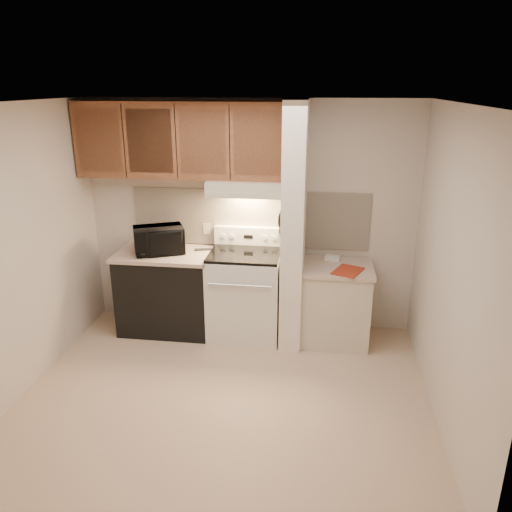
# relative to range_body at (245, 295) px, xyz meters

# --- Properties ---
(floor) EXTENTS (3.60, 3.60, 0.00)m
(floor) POSITION_rel_range_body_xyz_m (0.00, -1.16, -0.46)
(floor) COLOR tan
(floor) RESTS_ON ground
(ceiling) EXTENTS (3.60, 3.60, 0.00)m
(ceiling) POSITION_rel_range_body_xyz_m (0.00, -1.16, 2.04)
(ceiling) COLOR white
(ceiling) RESTS_ON wall_back
(wall_back) EXTENTS (3.60, 2.50, 0.02)m
(wall_back) POSITION_rel_range_body_xyz_m (0.00, 0.34, 0.79)
(wall_back) COLOR beige
(wall_back) RESTS_ON floor
(wall_left) EXTENTS (0.02, 3.00, 2.50)m
(wall_left) POSITION_rel_range_body_xyz_m (-1.80, -1.16, 0.79)
(wall_left) COLOR beige
(wall_left) RESTS_ON floor
(wall_right) EXTENTS (0.02, 3.00, 2.50)m
(wall_right) POSITION_rel_range_body_xyz_m (1.80, -1.16, 0.79)
(wall_right) COLOR beige
(wall_right) RESTS_ON floor
(backsplash) EXTENTS (2.60, 0.02, 0.63)m
(backsplash) POSITION_rel_range_body_xyz_m (0.00, 0.33, 0.78)
(backsplash) COLOR #FFEDD0
(backsplash) RESTS_ON wall_back
(range_body) EXTENTS (0.76, 0.65, 0.92)m
(range_body) POSITION_rel_range_body_xyz_m (0.00, 0.00, 0.00)
(range_body) COLOR silver
(range_body) RESTS_ON floor
(oven_window) EXTENTS (0.50, 0.01, 0.30)m
(oven_window) POSITION_rel_range_body_xyz_m (0.00, -0.32, 0.04)
(oven_window) COLOR black
(oven_window) RESTS_ON range_body
(oven_handle) EXTENTS (0.65, 0.02, 0.02)m
(oven_handle) POSITION_rel_range_body_xyz_m (0.00, -0.35, 0.26)
(oven_handle) COLOR silver
(oven_handle) RESTS_ON range_body
(cooktop) EXTENTS (0.74, 0.64, 0.03)m
(cooktop) POSITION_rel_range_body_xyz_m (0.00, 0.00, 0.48)
(cooktop) COLOR black
(cooktop) RESTS_ON range_body
(range_backguard) EXTENTS (0.76, 0.08, 0.20)m
(range_backguard) POSITION_rel_range_body_xyz_m (0.00, 0.28, 0.59)
(range_backguard) COLOR silver
(range_backguard) RESTS_ON range_body
(range_display) EXTENTS (0.10, 0.01, 0.04)m
(range_display) POSITION_rel_range_body_xyz_m (0.00, 0.24, 0.59)
(range_display) COLOR black
(range_display) RESTS_ON range_backguard
(range_knob_left_outer) EXTENTS (0.05, 0.02, 0.05)m
(range_knob_left_outer) POSITION_rel_range_body_xyz_m (-0.28, 0.24, 0.59)
(range_knob_left_outer) COLOR silver
(range_knob_left_outer) RESTS_ON range_backguard
(range_knob_left_inner) EXTENTS (0.05, 0.02, 0.05)m
(range_knob_left_inner) POSITION_rel_range_body_xyz_m (-0.18, 0.24, 0.59)
(range_knob_left_inner) COLOR silver
(range_knob_left_inner) RESTS_ON range_backguard
(range_knob_right_inner) EXTENTS (0.05, 0.02, 0.05)m
(range_knob_right_inner) POSITION_rel_range_body_xyz_m (0.18, 0.24, 0.59)
(range_knob_right_inner) COLOR silver
(range_knob_right_inner) RESTS_ON range_backguard
(range_knob_right_outer) EXTENTS (0.05, 0.02, 0.05)m
(range_knob_right_outer) POSITION_rel_range_body_xyz_m (0.28, 0.24, 0.59)
(range_knob_right_outer) COLOR silver
(range_knob_right_outer) RESTS_ON range_backguard
(dishwasher_front) EXTENTS (1.00, 0.63, 0.87)m
(dishwasher_front) POSITION_rel_range_body_xyz_m (-0.88, 0.01, -0.03)
(dishwasher_front) COLOR black
(dishwasher_front) RESTS_ON floor
(left_countertop) EXTENTS (1.04, 0.67, 0.04)m
(left_countertop) POSITION_rel_range_body_xyz_m (-0.88, 0.01, 0.43)
(left_countertop) COLOR #C2A794
(left_countertop) RESTS_ON dishwasher_front
(spoon_rest) EXTENTS (0.21, 0.12, 0.01)m
(spoon_rest) POSITION_rel_range_body_xyz_m (-0.48, 0.14, 0.46)
(spoon_rest) COLOR black
(spoon_rest) RESTS_ON left_countertop
(teal_jar) EXTENTS (0.12, 0.12, 0.11)m
(teal_jar) POSITION_rel_range_body_xyz_m (-0.83, -0.09, 0.50)
(teal_jar) COLOR #1E6263
(teal_jar) RESTS_ON left_countertop
(outlet) EXTENTS (0.08, 0.01, 0.12)m
(outlet) POSITION_rel_range_body_xyz_m (-0.48, 0.32, 0.64)
(outlet) COLOR beige
(outlet) RESTS_ON backsplash
(microwave) EXTENTS (0.61, 0.53, 0.28)m
(microwave) POSITION_rel_range_body_xyz_m (-0.93, -0.01, 0.59)
(microwave) COLOR black
(microwave) RESTS_ON left_countertop
(partition_pillar) EXTENTS (0.22, 0.70, 2.50)m
(partition_pillar) POSITION_rel_range_body_xyz_m (0.51, -0.01, 0.79)
(partition_pillar) COLOR white
(partition_pillar) RESTS_ON floor
(pillar_trim) EXTENTS (0.01, 0.70, 0.04)m
(pillar_trim) POSITION_rel_range_body_xyz_m (0.39, -0.01, 0.84)
(pillar_trim) COLOR brown
(pillar_trim) RESTS_ON partition_pillar
(knife_strip) EXTENTS (0.02, 0.42, 0.04)m
(knife_strip) POSITION_rel_range_body_xyz_m (0.39, -0.06, 0.86)
(knife_strip) COLOR black
(knife_strip) RESTS_ON partition_pillar
(knife_blade_a) EXTENTS (0.01, 0.03, 0.16)m
(knife_blade_a) POSITION_rel_range_body_xyz_m (0.38, -0.22, 0.76)
(knife_blade_a) COLOR silver
(knife_blade_a) RESTS_ON knife_strip
(knife_handle_a) EXTENTS (0.02, 0.02, 0.10)m
(knife_handle_a) POSITION_rel_range_body_xyz_m (0.38, -0.22, 0.91)
(knife_handle_a) COLOR black
(knife_handle_a) RESTS_ON knife_strip
(knife_blade_b) EXTENTS (0.01, 0.04, 0.18)m
(knife_blade_b) POSITION_rel_range_body_xyz_m (0.38, -0.14, 0.75)
(knife_blade_b) COLOR silver
(knife_blade_b) RESTS_ON knife_strip
(knife_handle_b) EXTENTS (0.02, 0.02, 0.10)m
(knife_handle_b) POSITION_rel_range_body_xyz_m (0.38, -0.13, 0.91)
(knife_handle_b) COLOR black
(knife_handle_b) RESTS_ON knife_strip
(knife_blade_c) EXTENTS (0.01, 0.04, 0.20)m
(knife_blade_c) POSITION_rel_range_body_xyz_m (0.38, -0.06, 0.74)
(knife_blade_c) COLOR silver
(knife_blade_c) RESTS_ON knife_strip
(knife_handle_c) EXTENTS (0.02, 0.02, 0.10)m
(knife_handle_c) POSITION_rel_range_body_xyz_m (0.38, -0.05, 0.91)
(knife_handle_c) COLOR black
(knife_handle_c) RESTS_ON knife_strip
(knife_blade_d) EXTENTS (0.01, 0.04, 0.16)m
(knife_blade_d) POSITION_rel_range_body_xyz_m (0.38, 0.02, 0.76)
(knife_blade_d) COLOR silver
(knife_blade_d) RESTS_ON knife_strip
(knife_handle_d) EXTENTS (0.02, 0.02, 0.10)m
(knife_handle_d) POSITION_rel_range_body_xyz_m (0.38, 0.01, 0.91)
(knife_handle_d) COLOR black
(knife_handle_d) RESTS_ON knife_strip
(knife_blade_e) EXTENTS (0.01, 0.04, 0.18)m
(knife_blade_e) POSITION_rel_range_body_xyz_m (0.38, 0.12, 0.75)
(knife_blade_e) COLOR silver
(knife_blade_e) RESTS_ON knife_strip
(knife_handle_e) EXTENTS (0.02, 0.02, 0.10)m
(knife_handle_e) POSITION_rel_range_body_xyz_m (0.38, 0.12, 0.91)
(knife_handle_e) COLOR black
(knife_handle_e) RESTS_ON knife_strip
(oven_mitt) EXTENTS (0.03, 0.10, 0.24)m
(oven_mitt) POSITION_rel_range_body_xyz_m (0.38, 0.17, 0.70)
(oven_mitt) COLOR slate
(oven_mitt) RESTS_ON partition_pillar
(right_cab_base) EXTENTS (0.70, 0.60, 0.81)m
(right_cab_base) POSITION_rel_range_body_xyz_m (0.97, -0.01, -0.06)
(right_cab_base) COLOR beige
(right_cab_base) RESTS_ON floor
(right_countertop) EXTENTS (0.74, 0.64, 0.04)m
(right_countertop) POSITION_rel_range_body_xyz_m (0.97, -0.01, 0.37)
(right_countertop) COLOR #C2A794
(right_countertop) RESTS_ON right_cab_base
(red_folder) EXTENTS (0.35, 0.40, 0.01)m
(red_folder) POSITION_rel_range_body_xyz_m (1.07, -0.16, 0.40)
(red_folder) COLOR #9B2B17
(red_folder) RESTS_ON right_countertop
(white_box) EXTENTS (0.17, 0.13, 0.04)m
(white_box) POSITION_rel_range_body_xyz_m (0.92, 0.17, 0.41)
(white_box) COLOR white
(white_box) RESTS_ON right_countertop
(range_hood) EXTENTS (0.78, 0.44, 0.15)m
(range_hood) POSITION_rel_range_body_xyz_m (0.00, 0.12, 1.17)
(range_hood) COLOR beige
(range_hood) RESTS_ON upper_cabinets
(hood_lip) EXTENTS (0.78, 0.04, 0.06)m
(hood_lip) POSITION_rel_range_body_xyz_m (0.00, -0.08, 1.12)
(hood_lip) COLOR beige
(hood_lip) RESTS_ON range_hood
(upper_cabinets) EXTENTS (2.18, 0.33, 0.77)m
(upper_cabinets) POSITION_rel_range_body_xyz_m (-0.69, 0.17, 1.62)
(upper_cabinets) COLOR brown
(upper_cabinets) RESTS_ON wall_back
(cab_door_a) EXTENTS (0.46, 0.01, 0.63)m
(cab_door_a) POSITION_rel_range_body_xyz_m (-1.51, 0.01, 1.62)
(cab_door_a) COLOR brown
(cab_door_a) RESTS_ON upper_cabinets
(cab_gap_a) EXTENTS (0.01, 0.01, 0.73)m
(cab_gap_a) POSITION_rel_range_body_xyz_m (-1.23, 0.01, 1.62)
(cab_gap_a) COLOR black
(cab_gap_a) RESTS_ON upper_cabinets
(cab_door_b) EXTENTS (0.46, 0.01, 0.63)m
(cab_door_b) POSITION_rel_range_body_xyz_m (-0.96, 0.01, 1.62)
(cab_door_b) COLOR brown
(cab_door_b) RESTS_ON upper_cabinets
(cab_gap_b) EXTENTS (0.01, 0.01, 0.73)m
(cab_gap_b) POSITION_rel_range_body_xyz_m (-0.69, 0.01, 1.62)
(cab_gap_b) COLOR black
(cab_gap_b) RESTS_ON upper_cabinets
(cab_door_c) EXTENTS (0.46, 0.01, 0.63)m
(cab_door_c) POSITION_rel_range_body_xyz_m (-0.42, 0.01, 1.62)
(cab_door_c) COLOR brown
(cab_door_c) RESTS_ON upper_cabinets
(cab_gap_c) EXTENTS (0.01, 0.01, 0.73)m
(cab_gap_c) POSITION_rel_range_body_xyz_m (-0.14, 0.01, 1.62)
(cab_gap_c) COLOR black
(cab_gap_c) RESTS_ON upper_cabinets
(cab_door_d) EXTENTS (0.46, 0.01, 0.63)m
(cab_door_d) POSITION_rel_range_body_xyz_m (0.13, 0.01, 1.62)
(cab_door_d) COLOR brown
(cab_door_d) RESTS_ON upper_cabinets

